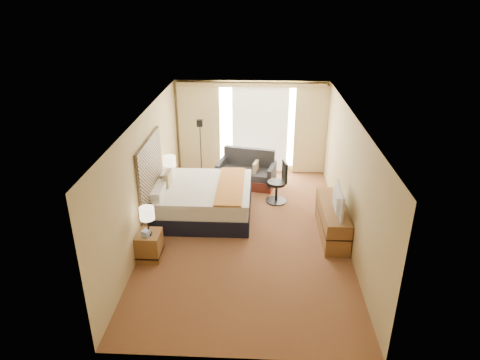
{
  "coord_description": "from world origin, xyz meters",
  "views": [
    {
      "loc": [
        0.25,
        -8.05,
        4.9
      ],
      "look_at": [
        -0.16,
        0.4,
        1.06
      ],
      "focal_mm": 32.0,
      "sensor_mm": 36.0,
      "label": 1
    }
  ],
  "objects_px": {
    "nightstand_right": "(174,190)",
    "loveseat": "(247,174)",
    "media_dresser": "(332,220)",
    "nightstand_left": "(149,245)",
    "desk_chair": "(279,184)",
    "floor_lamp": "(200,137)",
    "lamp_left": "(147,214)",
    "television": "(335,200)",
    "lamp_right": "(170,162)",
    "bed": "(202,200)"
  },
  "relations": [
    {
      "from": "loveseat",
      "to": "desk_chair",
      "type": "distance_m",
      "value": 1.29
    },
    {
      "from": "nightstand_left",
      "to": "nightstand_right",
      "type": "distance_m",
      "value": 2.5
    },
    {
      "from": "nightstand_left",
      "to": "bed",
      "type": "bearing_deg",
      "value": 65.63
    },
    {
      "from": "media_dresser",
      "to": "desk_chair",
      "type": "height_order",
      "value": "desk_chair"
    },
    {
      "from": "nightstand_left",
      "to": "desk_chair",
      "type": "bearing_deg",
      "value": 44.37
    },
    {
      "from": "bed",
      "to": "television",
      "type": "relative_size",
      "value": 2.35
    },
    {
      "from": "desk_chair",
      "to": "television",
      "type": "bearing_deg",
      "value": -70.1
    },
    {
      "from": "floor_lamp",
      "to": "nightstand_left",
      "type": "bearing_deg",
      "value": -97.23
    },
    {
      "from": "loveseat",
      "to": "lamp_right",
      "type": "distance_m",
      "value": 2.24
    },
    {
      "from": "media_dresser",
      "to": "lamp_left",
      "type": "distance_m",
      "value": 3.89
    },
    {
      "from": "loveseat",
      "to": "floor_lamp",
      "type": "bearing_deg",
      "value": 173.82
    },
    {
      "from": "bed",
      "to": "lamp_right",
      "type": "distance_m",
      "value": 1.29
    },
    {
      "from": "nightstand_left",
      "to": "television",
      "type": "bearing_deg",
      "value": 11.69
    },
    {
      "from": "media_dresser",
      "to": "bed",
      "type": "distance_m",
      "value": 2.98
    },
    {
      "from": "lamp_left",
      "to": "nightstand_left",
      "type": "bearing_deg",
      "value": 119.83
    },
    {
      "from": "nightstand_right",
      "to": "floor_lamp",
      "type": "distance_m",
      "value": 1.8
    },
    {
      "from": "nightstand_right",
      "to": "lamp_right",
      "type": "relative_size",
      "value": 0.88
    },
    {
      "from": "floor_lamp",
      "to": "television",
      "type": "bearing_deg",
      "value": -45.67
    },
    {
      "from": "media_dresser",
      "to": "nightstand_right",
      "type": "bearing_deg",
      "value": 158.6
    },
    {
      "from": "lamp_right",
      "to": "television",
      "type": "height_order",
      "value": "television"
    },
    {
      "from": "nightstand_right",
      "to": "television",
      "type": "relative_size",
      "value": 0.58
    },
    {
      "from": "bed",
      "to": "television",
      "type": "xyz_separation_m",
      "value": [
        2.84,
        -1.03,
        0.58
      ]
    },
    {
      "from": "nightstand_right",
      "to": "desk_chair",
      "type": "bearing_deg",
      "value": 1.22
    },
    {
      "from": "nightstand_left",
      "to": "media_dresser",
      "type": "bearing_deg",
      "value": 15.84
    },
    {
      "from": "television",
      "to": "bed",
      "type": "bearing_deg",
      "value": 71.62
    },
    {
      "from": "media_dresser",
      "to": "television",
      "type": "relative_size",
      "value": 1.9
    },
    {
      "from": "nightstand_right",
      "to": "loveseat",
      "type": "xyz_separation_m",
      "value": [
        1.79,
        1.04,
        0.04
      ]
    },
    {
      "from": "loveseat",
      "to": "television",
      "type": "bearing_deg",
      "value": -43.88
    },
    {
      "from": "nightstand_left",
      "to": "media_dresser",
      "type": "relative_size",
      "value": 0.31
    },
    {
      "from": "bed",
      "to": "lamp_right",
      "type": "height_order",
      "value": "lamp_right"
    },
    {
      "from": "lamp_left",
      "to": "lamp_right",
      "type": "distance_m",
      "value": 2.56
    },
    {
      "from": "bed",
      "to": "loveseat",
      "type": "bearing_deg",
      "value": 60.8
    },
    {
      "from": "nightstand_left",
      "to": "nightstand_right",
      "type": "bearing_deg",
      "value": 90.0
    },
    {
      "from": "nightstand_left",
      "to": "floor_lamp",
      "type": "relative_size",
      "value": 0.33
    },
    {
      "from": "floor_lamp",
      "to": "desk_chair",
      "type": "distance_m",
      "value": 2.63
    },
    {
      "from": "nightstand_left",
      "to": "floor_lamp",
      "type": "height_order",
      "value": "floor_lamp"
    },
    {
      "from": "desk_chair",
      "to": "lamp_left",
      "type": "distance_m",
      "value": 3.71
    },
    {
      "from": "loveseat",
      "to": "television",
      "type": "height_order",
      "value": "television"
    },
    {
      "from": "nightstand_left",
      "to": "loveseat",
      "type": "bearing_deg",
      "value": 63.18
    },
    {
      "from": "media_dresser",
      "to": "loveseat",
      "type": "xyz_separation_m",
      "value": [
        -1.91,
        2.49,
        -0.04
      ]
    },
    {
      "from": "media_dresser",
      "to": "television",
      "type": "xyz_separation_m",
      "value": [
        -0.05,
        -0.29,
        0.62
      ]
    },
    {
      "from": "desk_chair",
      "to": "lamp_right",
      "type": "bearing_deg",
      "value": 170.99
    },
    {
      "from": "loveseat",
      "to": "desk_chair",
      "type": "relative_size",
      "value": 1.54
    },
    {
      "from": "lamp_left",
      "to": "nightstand_right",
      "type": "bearing_deg",
      "value": 90.67
    },
    {
      "from": "nightstand_right",
      "to": "media_dresser",
      "type": "distance_m",
      "value": 3.97
    },
    {
      "from": "floor_lamp",
      "to": "lamp_right",
      "type": "height_order",
      "value": "floor_lamp"
    },
    {
      "from": "nightstand_left",
      "to": "media_dresser",
      "type": "distance_m",
      "value": 3.85
    },
    {
      "from": "loveseat",
      "to": "floor_lamp",
      "type": "height_order",
      "value": "floor_lamp"
    },
    {
      "from": "lamp_right",
      "to": "television",
      "type": "bearing_deg",
      "value": -25.31
    },
    {
      "from": "floor_lamp",
      "to": "desk_chair",
      "type": "relative_size",
      "value": 1.55
    }
  ]
}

